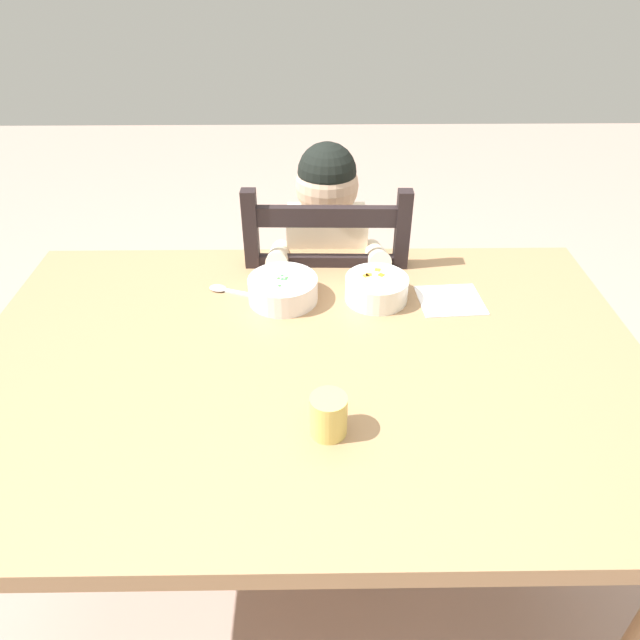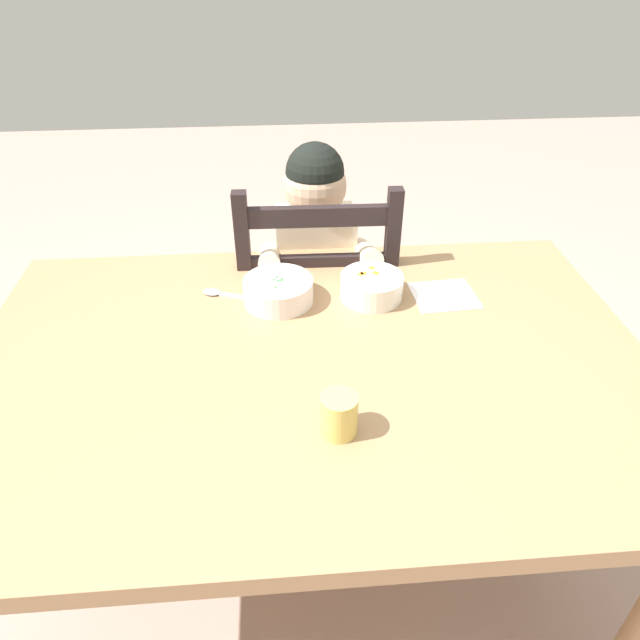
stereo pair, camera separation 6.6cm
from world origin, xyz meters
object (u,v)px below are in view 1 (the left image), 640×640
object	(u,v)px
spoon	(226,290)
dining_chair	(326,314)
bowl_of_peas	(283,289)
dining_table	(309,391)
drinking_cup	(328,415)
child_figure	(327,261)
bowl_of_carrots	(376,288)

from	to	relation	value
spoon	dining_chair	bearing A→B (deg)	46.45
spoon	bowl_of_peas	bearing A→B (deg)	-15.20
dining_chair	spoon	bearing A→B (deg)	-133.55
dining_table	drinking_cup	bearing A→B (deg)	-80.03
dining_chair	child_figure	bearing A→B (deg)	-83.01
child_figure	bowl_of_carrots	distance (m)	0.33
spoon	dining_table	bearing A→B (deg)	-52.45
dining_table	dining_chair	xyz separation A→B (m)	(0.05, 0.52, -0.16)
dining_table	spoon	distance (m)	0.34
dining_chair	bowl_of_carrots	world-z (taller)	dining_chair
bowl_of_peas	dining_chair	bearing A→B (deg)	70.14
drinking_cup	dining_table	bearing A→B (deg)	99.97
spoon	drinking_cup	distance (m)	0.52
child_figure	spoon	world-z (taller)	child_figure
child_figure	drinking_cup	distance (m)	0.73
dining_table	dining_chair	bearing A→B (deg)	84.68
dining_table	drinking_cup	distance (m)	0.24
dining_chair	bowl_of_peas	xyz separation A→B (m)	(-0.11, -0.30, 0.28)
spoon	drinking_cup	xyz separation A→B (m)	(0.24, -0.47, 0.04)
drinking_cup	child_figure	bearing A→B (deg)	88.88
child_figure	bowl_of_peas	bearing A→B (deg)	-110.64
dining_chair	dining_table	bearing A→B (deg)	-95.32
dining_chair	bowl_of_carrots	xyz separation A→B (m)	(0.11, -0.30, 0.28)
dining_chair	child_figure	distance (m)	0.19
dining_table	spoon	xyz separation A→B (m)	(-0.20, 0.26, 0.09)
child_figure	spoon	size ratio (longest dim) A/B	7.21
dining_chair	bowl_of_peas	size ratio (longest dim) A/B	5.62
dining_table	bowl_of_peas	bearing A→B (deg)	105.03
dining_table	bowl_of_carrots	size ratio (longest dim) A/B	9.56
dining_chair	bowl_of_carrots	size ratio (longest dim) A/B	6.21
bowl_of_peas	child_figure	bearing A→B (deg)	69.36
dining_table	dining_chair	size ratio (longest dim) A/B	1.54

